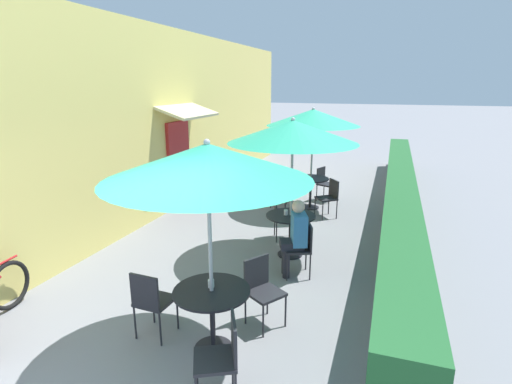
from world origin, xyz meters
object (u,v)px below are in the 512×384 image
Objects in this scene: cafe_chair_mid_left at (302,245)px; patio_table_far at (311,185)px; patio_table_near at (212,305)px; seated_patron_mid_left at (295,235)px; patio_table_mid at (291,225)px; cafe_chair_far_left at (279,187)px; cafe_chair_far_back at (324,181)px; cafe_chair_far_right at (329,195)px; cafe_chair_near_left at (262,286)px; cafe_chair_near_back at (223,353)px; coffee_cup_mid at (286,212)px; cafe_chair_mid_right at (281,214)px; patio_umbrella_near at (207,162)px; patio_umbrella_far at (313,118)px; coffee_cup_far at (308,178)px; coffee_cup_near at (211,283)px; cafe_chair_near_right at (151,299)px; patio_umbrella_mid at (293,132)px.

cafe_chair_mid_left reaches higher than patio_table_far.
seated_patron_mid_left is (0.45, 2.11, 0.11)m from patio_table_near.
patio_table_far is at bearing 94.34° from patio_table_mid.
cafe_chair_far_left is 1.00× the size of cafe_chair_far_back.
cafe_chair_far_back is (-0.33, 1.31, 0.00)m from cafe_chair_far_right.
cafe_chair_near_left is 5.80m from cafe_chair_far_back.
cafe_chair_near_back is at bearing 155.06° from cafe_chair_mid_left.
coffee_cup_mid is 2.89m from cafe_chair_far_left.
patio_table_mid is at bearing 5.64° from cafe_chair_mid_right.
patio_umbrella_near is 5.73m from patio_umbrella_far.
cafe_chair_far_back is 1.00m from coffee_cup_far.
cafe_chair_mid_right reaches higher than coffee_cup_far.
patio_table_near is 1.00× the size of cafe_chair_near_left.
cafe_chair_near_back is 1.00× the size of cafe_chair_far_right.
patio_umbrella_near reaches higher than cafe_chair_mid_left.
patio_table_mid is 0.78m from cafe_chair_mid_left.
cafe_chair_mid_right reaches higher than coffee_cup_near.
patio_umbrella_far reaches higher than seated_patron_mid_left.
patio_table_far is 1.00× the size of cafe_chair_far_right.
cafe_chair_near_back is 1.00× the size of patio_table_mid.
cafe_chair_near_back is 0.90m from coffee_cup_near.
coffee_cup_near is 2.79m from patio_table_mid.
patio_table_near is at bearing 145.83° from seated_patron_mid_left.
patio_umbrella_near reaches higher than cafe_chair_mid_right.
coffee_cup_far is at bearing -100.61° from patio_umbrella_far.
cafe_chair_far_back is at bearing 85.03° from cafe_chair_near_right.
patio_table_near is at bearing -19.35° from cafe_chair_mid_right.
patio_umbrella_near is 1.00× the size of patio_umbrella_mid.
coffee_cup_near is at bearing -94.79° from patio_table_mid.
coffee_cup_far is at bearing 90.58° from patio_umbrella_near.
cafe_chair_mid_right is at bearing 111.29° from coffee_cup_mid.
coffee_cup_far reaches higher than patio_table_mid.
cafe_chair_mid_right is (0.61, 3.55, 0.00)m from cafe_chair_near_right.
patio_umbrella_near is at bearing 19.75° from cafe_chair_far_back.
cafe_chair_mid_right reaches higher than patio_table_near.
coffee_cup_near is at bearing -94.79° from patio_umbrella_mid.
coffee_cup_far is at bearing -11.80° from cafe_chair_mid_left.
patio_table_mid is 1.00× the size of cafe_chair_far_back.
patio_table_near is 0.36× the size of patio_umbrella_near.
cafe_chair_mid_right is 2.05m from coffee_cup_far.
patio_umbrella_far is at bearing -22.63° from cafe_chair_near_back.
patio_umbrella_near is at bearing -89.77° from patio_umbrella_far.
patio_table_far is at bearing 90.23° from patio_table_near.
cafe_chair_mid_right is 1.00× the size of patio_table_far.
patio_umbrella_far is (0.01, 5.67, 1.40)m from coffee_cup_near.
cafe_chair_near_right is 1.00× the size of cafe_chair_mid_right.
cafe_chair_near_back and cafe_chair_mid_left have the same top height.
patio_umbrella_far is 2.80× the size of cafe_chair_far_left.
cafe_chair_mid_left is at bearing -79.79° from coffee_cup_far.
patio_umbrella_far reaches higher than cafe_chair_mid_right.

